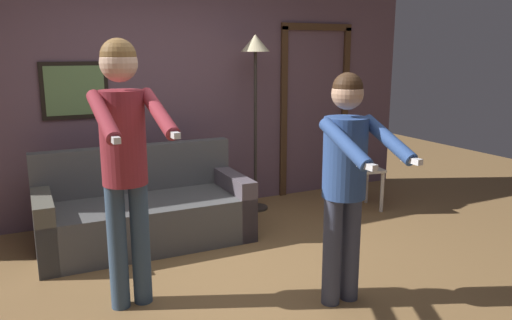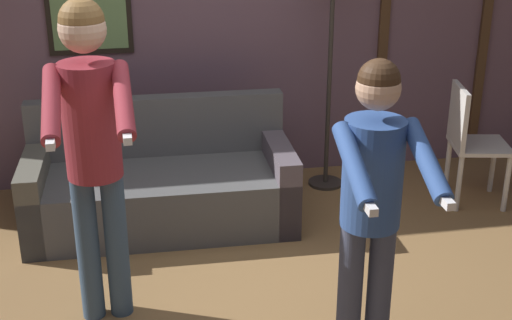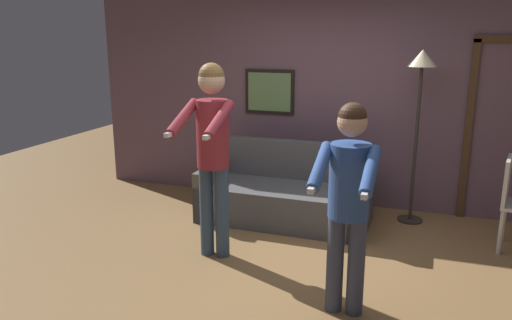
{
  "view_description": "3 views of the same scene",
  "coord_description": "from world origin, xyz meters",
  "px_view_note": "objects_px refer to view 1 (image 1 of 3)",
  "views": [
    {
      "loc": [
        -1.42,
        -3.2,
        1.77
      ],
      "look_at": [
        0.1,
        -0.15,
        1.01
      ],
      "focal_mm": 35.0,
      "sensor_mm": 36.0,
      "label": 1
    },
    {
      "loc": [
        -0.54,
        -3.55,
        2.43
      ],
      "look_at": [
        0.08,
        -0.12,
        1.0
      ],
      "focal_mm": 50.0,
      "sensor_mm": 36.0,
      "label": 2
    },
    {
      "loc": [
        1.08,
        -4.02,
        2.09
      ],
      "look_at": [
        -0.25,
        -0.17,
        1.06
      ],
      "focal_mm": 35.0,
      "sensor_mm": 36.0,
      "label": 3
    }
  ],
  "objects_px": {
    "torchiere_lamp": "(255,68)",
    "dining_chair_distant": "(354,164)",
    "couch": "(145,213)",
    "person_standing_left": "(124,147)",
    "person_standing_right": "(346,170)"
  },
  "relations": [
    {
      "from": "torchiere_lamp",
      "to": "dining_chair_distant",
      "type": "distance_m",
      "value": 1.52
    },
    {
      "from": "torchiere_lamp",
      "to": "couch",
      "type": "bearing_deg",
      "value": -162.43
    },
    {
      "from": "person_standing_left",
      "to": "dining_chair_distant",
      "type": "distance_m",
      "value": 3.01
    },
    {
      "from": "torchiere_lamp",
      "to": "person_standing_right",
      "type": "height_order",
      "value": "torchiere_lamp"
    },
    {
      "from": "person_standing_right",
      "to": "couch",
      "type": "bearing_deg",
      "value": 118.63
    },
    {
      "from": "dining_chair_distant",
      "to": "person_standing_left",
      "type": "bearing_deg",
      "value": -158.21
    },
    {
      "from": "dining_chair_distant",
      "to": "couch",
      "type": "bearing_deg",
      "value": 178.43
    },
    {
      "from": "torchiere_lamp",
      "to": "person_standing_right",
      "type": "relative_size",
      "value": 1.19
    },
    {
      "from": "couch",
      "to": "dining_chair_distant",
      "type": "height_order",
      "value": "dining_chair_distant"
    },
    {
      "from": "torchiere_lamp",
      "to": "person_standing_left",
      "type": "height_order",
      "value": "torchiere_lamp"
    },
    {
      "from": "torchiere_lamp",
      "to": "person_standing_right",
      "type": "distance_m",
      "value": 2.32
    },
    {
      "from": "dining_chair_distant",
      "to": "torchiere_lamp",
      "type": "bearing_deg",
      "value": 153.1
    },
    {
      "from": "person_standing_right",
      "to": "torchiere_lamp",
      "type": "bearing_deg",
      "value": 79.63
    },
    {
      "from": "couch",
      "to": "person_standing_right",
      "type": "height_order",
      "value": "person_standing_right"
    },
    {
      "from": "dining_chair_distant",
      "to": "person_standing_right",
      "type": "bearing_deg",
      "value": -129.08
    }
  ]
}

